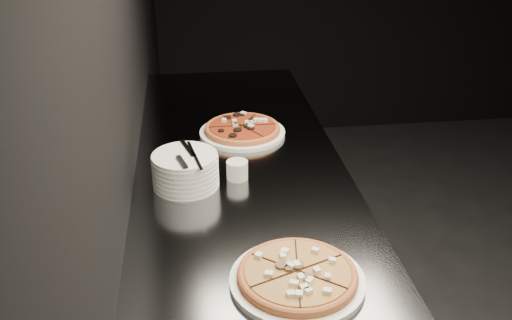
{
  "coord_description": "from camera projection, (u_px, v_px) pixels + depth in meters",
  "views": [
    {
      "loc": [
        -2.3,
        -1.66,
        1.85
      ],
      "look_at": [
        -2.08,
        0.09,
        0.96
      ],
      "focal_mm": 40.0,
      "sensor_mm": 36.0,
      "label": 1
    }
  ],
  "objects": [
    {
      "name": "ramekin",
      "position": [
        237.0,
        169.0,
        1.93
      ],
      "size": [
        0.07,
        0.07,
        0.06
      ],
      "color": "silver",
      "rests_on": "counter"
    },
    {
      "name": "pizza_tomato",
      "position": [
        242.0,
        130.0,
        2.26
      ],
      "size": [
        0.34,
        0.34,
        0.04
      ],
      "rotation": [
        0.0,
        0.0,
        0.0
      ],
      "color": "white",
      "rests_on": "counter"
    },
    {
      "name": "counter",
      "position": [
        246.0,
        292.0,
        2.12
      ],
      "size": [
        0.74,
        2.44,
        0.92
      ],
      "color": "slate",
      "rests_on": "floor"
    },
    {
      "name": "plate_stack",
      "position": [
        185.0,
        170.0,
        1.88
      ],
      "size": [
        0.22,
        0.22,
        0.11
      ],
      "color": "white",
      "rests_on": "counter"
    },
    {
      "name": "wall_left",
      "position": [
        116.0,
        47.0,
        1.65
      ],
      "size": [
        0.02,
        5.0,
        2.8
      ],
      "primitive_type": "cube",
      "color": "black",
      "rests_on": "floor"
    },
    {
      "name": "cutlery",
      "position": [
        187.0,
        156.0,
        1.84
      ],
      "size": [
        0.07,
        0.23,
        0.01
      ],
      "rotation": [
        0.0,
        0.0,
        0.28
      ],
      "color": "silver",
      "rests_on": "plate_stack"
    },
    {
      "name": "pizza_mushroom",
      "position": [
        297.0,
        276.0,
        1.44
      ],
      "size": [
        0.4,
        0.4,
        0.04
      ],
      "rotation": [
        0.0,
        0.0,
        0.38
      ],
      "color": "white",
      "rests_on": "counter"
    }
  ]
}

